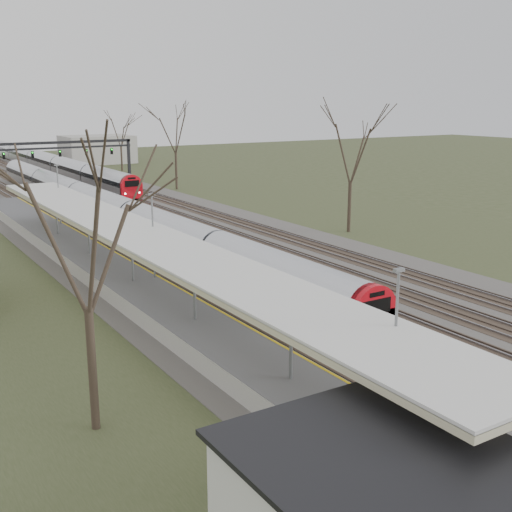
{
  "coord_description": "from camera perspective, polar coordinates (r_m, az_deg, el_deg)",
  "views": [
    {
      "loc": [
        -22.1,
        -0.36,
        11.3
      ],
      "look_at": [
        -1.88,
        31.93,
        2.0
      ],
      "focal_mm": 45.0,
      "sensor_mm": 36.0,
      "label": 1
    }
  ],
  "objects": [
    {
      "name": "passenger",
      "position": [
        19.72,
        13.68,
        -15.32
      ],
      "size": [
        0.61,
        0.73,
        1.71
      ],
      "primitive_type": "imported",
      "rotation": [
        0.0,
        0.0,
        1.18
      ],
      "color": "#28384F",
      "rests_on": "platform"
    },
    {
      "name": "signal_gantry",
      "position": [
        88.47,
        -17.53,
        8.95
      ],
      "size": [
        21.0,
        0.59,
        6.08
      ],
      "color": "black",
      "rests_on": "ground"
    },
    {
      "name": "platform",
      "position": [
        41.48,
        -12.59,
        -1.72
      ],
      "size": [
        3.5,
        69.0,
        1.0
      ],
      "primitive_type": "cube",
      "color": "#9E9B93",
      "rests_on": "ground"
    },
    {
      "name": "tree_west_near",
      "position": [
        21.63,
        -15.12,
        2.55
      ],
      "size": [
        5.0,
        5.0,
        10.3
      ],
      "color": "#2D231C",
      "rests_on": "ground"
    },
    {
      "name": "canopy",
      "position": [
        36.56,
        -10.47,
        1.85
      ],
      "size": [
        4.1,
        50.0,
        3.11
      ],
      "color": "slate",
      "rests_on": "platform"
    },
    {
      "name": "tree_east_far",
      "position": [
        55.8,
        8.47,
        9.44
      ],
      "size": [
        5.0,
        5.0,
        10.3
      ],
      "color": "#2D231C",
      "rests_on": "ground"
    },
    {
      "name": "track_bed",
      "position": [
        60.76,
        -9.9,
        2.85
      ],
      "size": [
        24.0,
        160.0,
        0.22
      ],
      "color": "#474442",
      "rests_on": "ground"
    },
    {
      "name": "train_far",
      "position": [
        110.16,
        -18.13,
        7.93
      ],
      "size": [
        2.62,
        75.21,
        3.05
      ],
      "color": "#B4B7BF",
      "rests_on": "ground"
    },
    {
      "name": "train_near",
      "position": [
        62.24,
        -13.33,
        4.27
      ],
      "size": [
        2.62,
        75.21,
        3.05
      ],
      "color": "#B4B7BF",
      "rests_on": "ground"
    }
  ]
}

